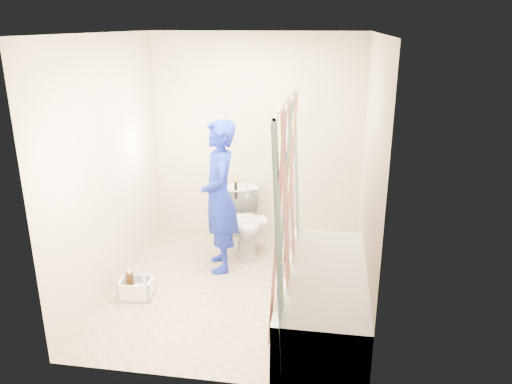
% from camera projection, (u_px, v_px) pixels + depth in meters
% --- Properties ---
extents(floor, '(2.60, 2.60, 0.00)m').
position_uv_depth(floor, '(236.00, 290.00, 4.87)').
color(floor, tan).
rests_on(floor, ground).
extents(ceiling, '(2.40, 2.60, 0.02)m').
position_uv_depth(ceiling, '(232.00, 33.00, 4.10)').
color(ceiling, silver).
rests_on(ceiling, wall_back).
extents(wall_back, '(2.40, 0.02, 2.40)m').
position_uv_depth(wall_back, '(257.00, 141.00, 5.70)').
color(wall_back, beige).
rests_on(wall_back, ground).
extents(wall_front, '(2.40, 0.02, 2.40)m').
position_uv_depth(wall_front, '(195.00, 229.00, 3.27)').
color(wall_front, beige).
rests_on(wall_front, ground).
extents(wall_left, '(0.02, 2.60, 2.40)m').
position_uv_depth(wall_left, '(109.00, 167.00, 4.66)').
color(wall_left, beige).
rests_on(wall_left, ground).
extents(wall_right, '(0.02, 2.60, 2.40)m').
position_uv_depth(wall_right, '(370.00, 179.00, 4.31)').
color(wall_right, beige).
rests_on(wall_right, ground).
extents(bathtub, '(0.70, 1.75, 0.50)m').
position_uv_depth(bathtub, '(323.00, 296.00, 4.26)').
color(bathtub, white).
rests_on(bathtub, ground).
extents(curtain_rod, '(0.02, 1.90, 0.02)m').
position_uv_depth(curtain_rod, '(289.00, 97.00, 3.77)').
color(curtain_rod, silver).
rests_on(curtain_rod, wall_back).
extents(shower_curtain, '(0.06, 1.75, 1.80)m').
position_uv_depth(shower_curtain, '(287.00, 212.00, 4.07)').
color(shower_curtain, white).
rests_on(shower_curtain, curtain_rod).
extents(toilet, '(0.60, 0.78, 0.71)m').
position_uv_depth(toilet, '(245.00, 222.00, 5.61)').
color(toilet, white).
rests_on(toilet, ground).
extents(tank_lid, '(0.47, 0.32, 0.03)m').
position_uv_depth(tank_lid, '(247.00, 221.00, 5.49)').
color(tank_lid, silver).
rests_on(tank_lid, toilet).
extents(tank_internals, '(0.17, 0.08, 0.23)m').
position_uv_depth(tank_internals, '(239.00, 188.00, 5.67)').
color(tank_internals, black).
rests_on(tank_internals, toilet).
extents(plumber, '(0.54, 0.67, 1.59)m').
position_uv_depth(plumber, '(219.00, 197.00, 5.09)').
color(plumber, '#0E0E92').
rests_on(plumber, ground).
extents(cleaning_caddy, '(0.33, 0.28, 0.23)m').
position_uv_depth(cleaning_caddy, '(137.00, 289.00, 4.73)').
color(cleaning_caddy, white).
rests_on(cleaning_caddy, ground).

